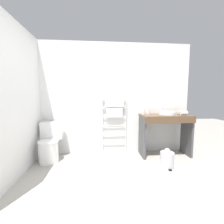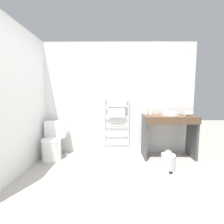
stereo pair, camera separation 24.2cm
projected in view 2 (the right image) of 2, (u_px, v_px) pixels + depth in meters
ground_plane at (120, 200)px, 1.80m from camera, size 12.00×12.00×0.00m
wall_back at (117, 99)px, 3.28m from camera, size 3.32×0.12×2.36m
wall_side at (21, 100)px, 2.46m from camera, size 0.12×2.29×2.36m
toilet at (53, 143)px, 2.98m from camera, size 0.41×0.51×0.74m
towel_radiator at (117, 113)px, 3.20m from camera, size 0.54×0.06×1.23m
vanity_counter at (169, 129)px, 2.98m from camera, size 1.00×0.50×0.86m
sink_basin at (171, 114)px, 3.00m from camera, size 0.33×0.33×0.06m
faucet at (168, 110)px, 3.16m from camera, size 0.02×0.10×0.15m
cup_near_wall at (146, 112)px, 3.14m from camera, size 0.07×0.07×0.10m
cup_near_edge at (151, 112)px, 3.11m from camera, size 0.07×0.07×0.10m
hair_dryer at (188, 114)px, 2.90m from camera, size 0.18×0.18×0.09m
trash_bin at (168, 161)px, 2.52m from camera, size 0.24×0.27×0.34m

